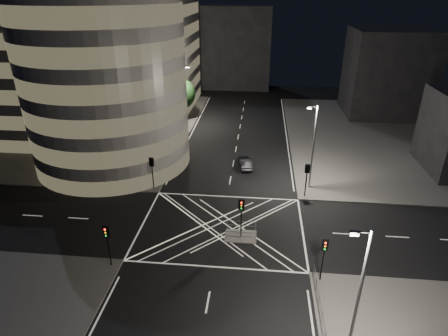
# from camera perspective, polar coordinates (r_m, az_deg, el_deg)

# --- Properties ---
(ground) EXTENTS (120.00, 120.00, 0.00)m
(ground) POSITION_cam_1_polar(r_m,az_deg,el_deg) (37.91, -0.36, -8.93)
(ground) COLOR black
(ground) RESTS_ON ground
(sidewalk_far_left) EXTENTS (42.00, 42.00, 0.15)m
(sidewalk_far_left) POSITION_cam_1_polar(r_m,az_deg,el_deg) (69.77, -22.34, 5.92)
(sidewalk_far_left) COLOR #575451
(sidewalk_far_left) RESTS_ON ground
(sidewalk_far_right) EXTENTS (42.00, 42.00, 0.15)m
(sidewalk_far_right) POSITION_cam_1_polar(r_m,az_deg,el_deg) (66.93, 27.98, 3.99)
(sidewalk_far_right) COLOR #575451
(sidewalk_far_right) RESTS_ON ground
(central_island) EXTENTS (3.00, 2.00, 0.15)m
(central_island) POSITION_cam_1_polar(r_m,az_deg,el_deg) (36.52, 2.56, -10.35)
(central_island) COLOR slate
(central_island) RESTS_ON ground
(office_tower_curved) EXTENTS (30.00, 29.00, 27.20)m
(office_tower_curved) POSITION_cam_1_polar(r_m,az_deg,el_deg) (55.93, -20.58, 15.08)
(office_tower_curved) COLOR gray
(office_tower_curved) RESTS_ON sidewalk_far_left
(office_block_rear) EXTENTS (24.00, 16.00, 22.00)m
(office_block_rear) POSITION_cam_1_polar(r_m,az_deg,el_deg) (77.92, -13.94, 17.45)
(office_block_rear) COLOR gray
(office_block_rear) RESTS_ON sidewalk_far_left
(building_right_far) EXTENTS (14.00, 12.00, 15.00)m
(building_right_far) POSITION_cam_1_polar(r_m,az_deg,el_deg) (75.76, 23.69, 13.16)
(building_right_far) COLOR black
(building_right_far) RESTS_ON sidewalk_far_right
(building_far_end) EXTENTS (18.00, 8.00, 18.00)m
(building_far_end) POSITION_cam_1_polar(r_m,az_deg,el_deg) (90.12, 1.07, 17.84)
(building_far_end) COLOR black
(building_far_end) RESTS_ON ground
(tree_a) EXTENTS (3.84, 3.84, 6.58)m
(tree_a) POSITION_cam_1_polar(r_m,az_deg,el_deg) (45.61, -12.40, 3.19)
(tree_a) COLOR black
(tree_a) RESTS_ON sidewalk_far_left
(tree_b) EXTENTS (4.20, 4.20, 6.98)m
(tree_b) POSITION_cam_1_polar(r_m,az_deg,el_deg) (50.88, -10.45, 6.02)
(tree_b) COLOR black
(tree_b) RESTS_ON sidewalk_far_left
(tree_c) EXTENTS (4.29, 4.29, 7.17)m
(tree_c) POSITION_cam_1_polar(r_m,az_deg,el_deg) (56.31, -8.85, 8.23)
(tree_c) COLOR black
(tree_c) RESTS_ON sidewalk_far_left
(tree_d) EXTENTS (4.41, 4.41, 7.35)m
(tree_d) POSITION_cam_1_polar(r_m,az_deg,el_deg) (61.86, -7.52, 10.03)
(tree_d) COLOR black
(tree_d) RESTS_ON sidewalk_far_left
(tree_e) EXTENTS (4.58, 4.58, 7.15)m
(tree_e) POSITION_cam_1_polar(r_m,az_deg,el_deg) (67.58, -6.38, 11.19)
(tree_e) COLOR black
(tree_e) RESTS_ON sidewalk_far_left
(traffic_signal_fl) EXTENTS (0.55, 0.22, 4.00)m
(traffic_signal_fl) POSITION_cam_1_polar(r_m,az_deg,el_deg) (43.85, -10.92, 0.10)
(traffic_signal_fl) COLOR black
(traffic_signal_fl) RESTS_ON sidewalk_far_left
(traffic_signal_nl) EXTENTS (0.55, 0.22, 4.00)m
(traffic_signal_nl) POSITION_cam_1_polar(r_m,az_deg,el_deg) (32.88, -17.39, -10.23)
(traffic_signal_nl) COLOR black
(traffic_signal_nl) RESTS_ON sidewalk_near_left
(traffic_signal_fr) EXTENTS (0.55, 0.22, 4.00)m
(traffic_signal_fr) POSITION_cam_1_polar(r_m,az_deg,el_deg) (42.48, 12.52, -0.94)
(traffic_signal_fr) COLOR black
(traffic_signal_fr) RESTS_ON sidewalk_far_right
(traffic_signal_nr) EXTENTS (0.55, 0.22, 4.00)m
(traffic_signal_nr) POSITION_cam_1_polar(r_m,az_deg,el_deg) (31.04, 14.99, -12.29)
(traffic_signal_nr) COLOR black
(traffic_signal_nr) RESTS_ON sidewalk_near_right
(traffic_signal_island) EXTENTS (0.55, 0.22, 4.00)m
(traffic_signal_island) POSITION_cam_1_polar(r_m,az_deg,el_deg) (34.92, 2.66, -6.59)
(traffic_signal_island) COLOR black
(traffic_signal_island) RESTS_ON central_island
(street_lamp_left_near) EXTENTS (1.25, 0.25, 10.00)m
(street_lamp_left_near) POSITION_cam_1_polar(r_m,az_deg,el_deg) (47.60, -10.24, 5.70)
(street_lamp_left_near) COLOR slate
(street_lamp_left_near) RESTS_ON sidewalk_far_left
(street_lamp_left_far) EXTENTS (1.25, 0.25, 10.00)m
(street_lamp_left_far) POSITION_cam_1_polar(r_m,az_deg,el_deg) (64.31, -6.02, 11.26)
(street_lamp_left_far) COLOR slate
(street_lamp_left_far) RESTS_ON sidewalk_far_left
(street_lamp_right_far) EXTENTS (1.25, 0.25, 10.00)m
(street_lamp_right_far) POSITION_cam_1_polar(r_m,az_deg,el_deg) (43.49, 13.40, 3.42)
(street_lamp_right_far) COLOR slate
(street_lamp_right_far) RESTS_ON sidewalk_far_right
(street_lamp_right_near) EXTENTS (1.25, 0.25, 10.00)m
(street_lamp_right_near) POSITION_cam_1_polar(r_m,az_deg,el_deg) (24.16, 19.70, -17.85)
(street_lamp_right_near) COLOR slate
(street_lamp_right_near) RESTS_ON sidewalk_near_right
(railing_near_right) EXTENTS (0.06, 11.70, 1.10)m
(railing_near_right) POSITION_cam_1_polar(r_m,az_deg,el_deg) (28.57, 14.94, -22.43)
(railing_near_right) COLOR slate
(railing_near_right) RESTS_ON sidewalk_near_right
(railing_island_south) EXTENTS (2.80, 0.06, 1.10)m
(railing_island_south) POSITION_cam_1_polar(r_m,az_deg,el_deg) (35.43, 2.49, -10.39)
(railing_island_south) COLOR slate
(railing_island_south) RESTS_ON central_island
(railing_island_north) EXTENTS (2.80, 0.06, 1.10)m
(railing_island_north) POSITION_cam_1_polar(r_m,az_deg,el_deg) (36.89, 2.67, -8.74)
(railing_island_north) COLOR slate
(railing_island_north) RESTS_ON central_island
(sedan) EXTENTS (2.19, 4.32, 1.36)m
(sedan) POSITION_cam_1_polar(r_m,az_deg,el_deg) (49.54, 3.19, 0.82)
(sedan) COLOR black
(sedan) RESTS_ON ground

